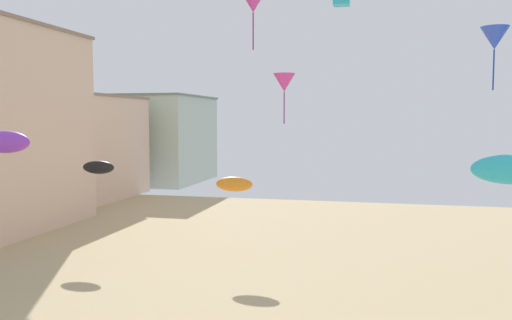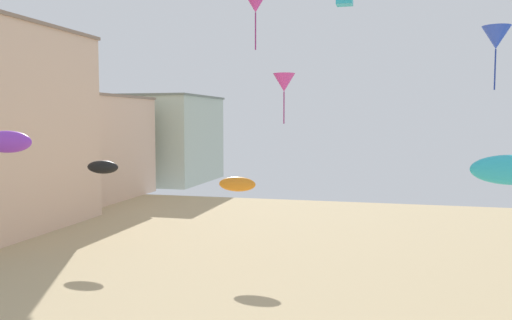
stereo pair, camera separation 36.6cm
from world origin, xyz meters
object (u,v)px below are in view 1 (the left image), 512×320
Objects in this scene: kite_magenta_delta at (253,2)px; kite_blue_delta at (495,38)px; kite_cyan_parafoil_2 at (511,170)px; kite_black_parafoil at (98,167)px; kite_purple_parafoil at (4,142)px; kite_orange_parafoil at (234,184)px; kite_magenta_delta_2 at (284,83)px.

kite_magenta_delta is 1.28× the size of kite_blue_delta.
kite_magenta_delta is (-11.77, 10.80, 8.51)m from kite_cyan_parafoil_2.
kite_black_parafoil is 0.96× the size of kite_purple_parafoil.
kite_magenta_delta reaches higher than kite_orange_parafoil.
kite_purple_parafoil is (-21.13, 1.18, 0.70)m from kite_cyan_parafoil_2.
kite_magenta_delta_2 is (-8.37, 2.23, 3.25)m from kite_cyan_parafoil_2.
kite_magenta_delta is (2.22, -3.71, 11.14)m from kite_orange_parafoil.
kite_magenta_delta reaches higher than kite_black_parafoil.
kite_magenta_delta_2 is at bearing -68.34° from kite_magenta_delta.
kite_purple_parafoil is (-7.14, -13.33, 3.33)m from kite_orange_parafoil.
kite_cyan_parafoil_2 reaches higher than kite_black_parafoil.
kite_cyan_parafoil_2 is 9.25m from kite_magenta_delta_2.
kite_black_parafoil is 1.21× the size of kite_magenta_delta_2.
kite_cyan_parafoil_2 is 1.01× the size of kite_purple_parafoil.
kite_cyan_parafoil_2 is 18.10m from kite_magenta_delta.
kite_black_parafoil is 28.25m from kite_blue_delta.
kite_magenta_delta reaches higher than kite_purple_parafoil.
kite_orange_parafoil is at bearing 120.85° from kite_magenta_delta.
kite_magenta_delta is 13.98m from kite_blue_delta.
kite_blue_delta is 1.25× the size of kite_magenta_delta_2.
kite_magenta_delta_2 is (-8.48, -2.06, -1.83)m from kite_blue_delta.
kite_magenta_delta is at bearing 111.66° from kite_magenta_delta_2.
kite_orange_parafoil is at bearing 114.59° from kite_magenta_delta_2.
kite_orange_parafoil is (-13.99, 14.51, -2.64)m from kite_cyan_parafoil_2.
kite_magenta_delta_2 is (12.77, 1.05, 2.55)m from kite_purple_parafoil.
kite_orange_parafoil is 0.98× the size of kite_blue_delta.
kite_blue_delta reaches higher than kite_magenta_delta_2.
kite_cyan_parafoil_2 is at bearing -32.42° from kite_black_parafoil.
kite_magenta_delta_2 is at bearing -65.41° from kite_orange_parafoil.
kite_cyan_parafoil_2 is 21.18m from kite_purple_parafoil.
kite_magenta_delta_2 reaches higher than kite_cyan_parafoil_2.
kite_cyan_parafoil_2 is 20.33m from kite_orange_parafoil.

